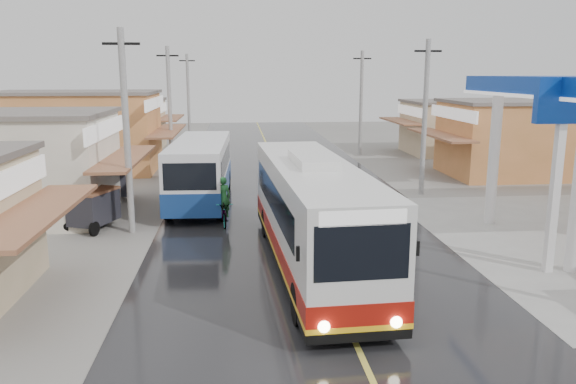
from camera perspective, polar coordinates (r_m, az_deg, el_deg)
name	(u,v)px	position (r m, az deg, el deg)	size (l,w,h in m)	color
ground	(345,321)	(15.03, 5.85, -12.90)	(120.00, 120.00, 0.00)	slate
road	(290,197)	(29.19, 0.21, -0.48)	(12.00, 90.00, 0.02)	black
centre_line	(290,196)	(29.18, 0.21, -0.45)	(0.15, 90.00, 0.01)	#D8CC4C
shopfronts_left	(51,190)	(33.60, -22.98, 0.20)	(11.00, 44.00, 5.20)	tan
utility_poles_left	(156,195)	(30.34, -13.26, -0.34)	(1.60, 50.00, 8.00)	gray
utility_poles_right	(421,194)	(30.65, 13.35, -0.22)	(1.60, 36.00, 8.00)	gray
coach_bus	(312,214)	(18.29, 2.44, -2.26)	(3.27, 12.14, 3.76)	silver
second_bus	(201,170)	(27.77, -8.86, 2.21)	(2.83, 9.37, 3.08)	silver
cyclist	(223,209)	(23.78, -6.57, -1.75)	(0.91, 2.03, 2.12)	black
tricycle_near	(93,207)	(24.33, -19.19, -1.42)	(2.06, 2.53, 1.67)	#26262D
tricycle_far	(116,183)	(29.82, -17.07, 0.92)	(1.93, 2.15, 1.50)	#26262D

